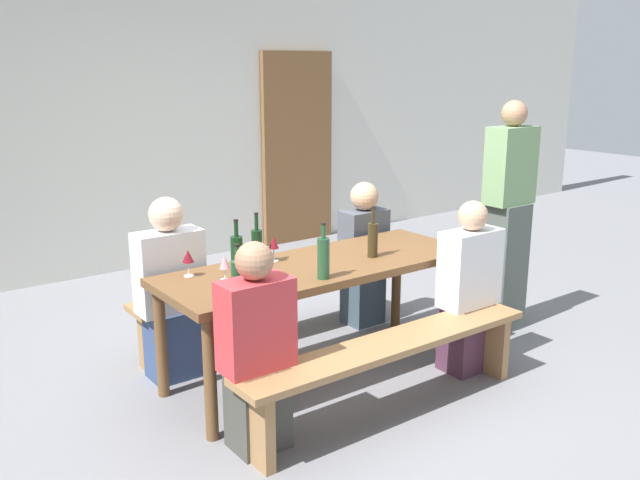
{
  "coord_description": "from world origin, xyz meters",
  "views": [
    {
      "loc": [
        -2.48,
        -3.34,
        1.97
      ],
      "look_at": [
        0.0,
        0.0,
        0.9
      ],
      "focal_mm": 38.56,
      "sensor_mm": 36.0,
      "label": 1
    }
  ],
  "objects": [
    {
      "name": "wine_bottle_0",
      "position": [
        -0.5,
        0.17,
        0.87
      ],
      "size": [
        0.07,
        0.07,
        0.32
      ],
      "color": "#143319",
      "rests_on": "tasting_table"
    },
    {
      "name": "bench_near",
      "position": [
        0.0,
        -0.67,
        0.36
      ],
      "size": [
        1.97,
        0.3,
        0.45
      ],
      "color": "#9E7247",
      "rests_on": "ground"
    },
    {
      "name": "tasting_table",
      "position": [
        0.0,
        0.0,
        0.67
      ],
      "size": [
        2.07,
        0.75,
        0.75
      ],
      "color": "brown",
      "rests_on": "ground"
    },
    {
      "name": "seated_guest_far_1",
      "position": [
        0.8,
        0.52,
        0.54
      ],
      "size": [
        0.36,
        0.24,
        1.11
      ],
      "rotation": [
        0.0,
        0.0,
        -1.57
      ],
      "color": "#3B4D5A",
      "rests_on": "ground"
    },
    {
      "name": "seated_guest_near_0",
      "position": [
        -0.79,
        -0.52,
        0.53
      ],
      "size": [
        0.38,
        0.24,
        1.12
      ],
      "rotation": [
        0.0,
        0.0,
        1.57
      ],
      "color": "#44443E",
      "rests_on": "ground"
    },
    {
      "name": "wine_bottle_4",
      "position": [
        0.36,
        -0.09,
        0.87
      ],
      "size": [
        0.07,
        0.07,
        0.33
      ],
      "color": "#332814",
      "rests_on": "tasting_table"
    },
    {
      "name": "wine_glass_0",
      "position": [
        -0.79,
        0.24,
        0.87
      ],
      "size": [
        0.07,
        0.07,
        0.16
      ],
      "color": "silver",
      "rests_on": "tasting_table"
    },
    {
      "name": "wine_bottle_3",
      "position": [
        -0.17,
        -0.27,
        0.88
      ],
      "size": [
        0.07,
        0.07,
        0.33
      ],
      "color": "#234C2D",
      "rests_on": "tasting_table"
    },
    {
      "name": "wine_bottle_2",
      "position": [
        -0.76,
        -0.29,
        0.86
      ],
      "size": [
        0.07,
        0.07,
        0.31
      ],
      "color": "#234C2D",
      "rests_on": "tasting_table"
    },
    {
      "name": "bench_far",
      "position": [
        0.0,
        0.67,
        0.36
      ],
      "size": [
        1.97,
        0.3,
        0.45
      ],
      "color": "#9E7247",
      "rests_on": "ground"
    },
    {
      "name": "seated_guest_far_0",
      "position": [
        -0.79,
        0.52,
        0.56
      ],
      "size": [
        0.42,
        0.24,
        1.18
      ],
      "rotation": [
        0.0,
        0.0,
        -1.57
      ],
      "color": "#334771",
      "rests_on": "ground"
    },
    {
      "name": "seated_guest_near_1",
      "position": [
        0.81,
        -0.52,
        0.53
      ],
      "size": [
        0.41,
        0.24,
        1.14
      ],
      "rotation": [
        0.0,
        0.0,
        1.57
      ],
      "color": "#532E42",
      "rests_on": "ground"
    },
    {
      "name": "ground_plane",
      "position": [
        0.0,
        0.0,
        0.0
      ],
      "size": [
        24.0,
        24.0,
        0.0
      ],
      "primitive_type": "plane",
      "color": "slate"
    },
    {
      "name": "standing_host",
      "position": [
        1.59,
        -0.19,
        0.83
      ],
      "size": [
        0.37,
        0.24,
        1.72
      ],
      "rotation": [
        0.0,
        0.0,
        3.14
      ],
      "color": "#4E5650",
      "rests_on": "ground"
    },
    {
      "name": "wine_glass_2",
      "position": [
        -0.21,
        0.21,
        0.87
      ],
      "size": [
        0.07,
        0.07,
        0.16
      ],
      "color": "silver",
      "rests_on": "tasting_table"
    },
    {
      "name": "back_wall",
      "position": [
        0.0,
        3.09,
        1.6
      ],
      "size": [
        14.0,
        0.2,
        3.2
      ],
      "primitive_type": "cube",
      "color": "silver",
      "rests_on": "ground"
    },
    {
      "name": "wooden_door",
      "position": [
        1.88,
        2.95,
        1.05
      ],
      "size": [
        0.9,
        0.06,
        2.1
      ],
      "primitive_type": "cube",
      "color": "brown",
      "rests_on": "ground"
    },
    {
      "name": "wine_bottle_1",
      "position": [
        -0.32,
        0.23,
        0.87
      ],
      "size": [
        0.07,
        0.07,
        0.33
      ],
      "color": "#143319",
      "rests_on": "tasting_table"
    },
    {
      "name": "wine_glass_1",
      "position": [
        -0.66,
        0.04,
        0.85
      ],
      "size": [
        0.06,
        0.06,
        0.15
      ],
      "color": "silver",
      "rests_on": "tasting_table"
    }
  ]
}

